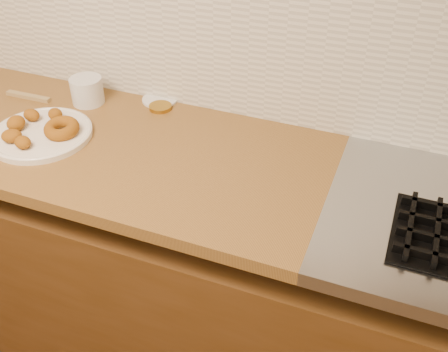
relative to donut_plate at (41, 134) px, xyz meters
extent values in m
cube|color=#523116|center=(0.37, 0.06, -0.52)|extent=(3.60, 0.60, 0.77)
cube|color=silver|center=(0.37, 0.35, 0.29)|extent=(3.60, 0.02, 0.60)
cube|color=black|center=(1.08, -0.02, 0.01)|extent=(0.01, 0.24, 0.02)
cube|color=black|center=(1.14, -0.02, 0.01)|extent=(0.01, 0.24, 0.02)
cylinder|color=white|center=(0.00, 0.00, 0.00)|extent=(0.30, 0.30, 0.02)
torus|color=#874802|center=(0.07, 0.02, 0.03)|extent=(0.13, 0.13, 0.05)
ellipsoid|color=#874802|center=(-0.07, 0.05, 0.03)|extent=(0.05, 0.04, 0.04)
ellipsoid|color=#874802|center=(-0.07, -0.01, 0.03)|extent=(0.06, 0.07, 0.04)
ellipsoid|color=#874802|center=(-0.04, -0.07, 0.03)|extent=(0.07, 0.07, 0.04)
ellipsoid|color=#874802|center=(0.01, -0.09, 0.03)|extent=(0.07, 0.06, 0.03)
ellipsoid|color=#874802|center=(0.00, 0.08, 0.03)|extent=(0.05, 0.05, 0.04)
cylinder|color=silver|center=(0.01, 0.24, 0.04)|extent=(0.12, 0.12, 0.09)
cylinder|color=silver|center=(0.23, 0.33, -0.01)|extent=(0.15, 0.15, 0.01)
cylinder|color=#AC8129|center=(0.26, 0.28, 0.00)|extent=(0.09, 0.09, 0.01)
cube|color=#9C814F|center=(-0.19, 0.19, 0.00)|extent=(0.17, 0.02, 0.01)
camera|label=1|loc=(1.00, -1.04, 0.84)|focal=42.00mm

